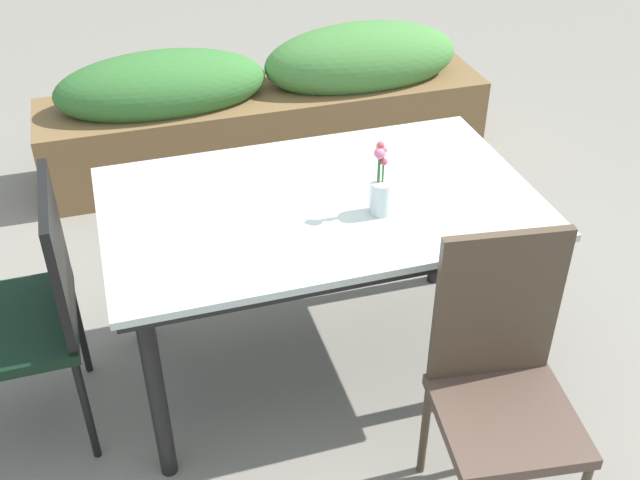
# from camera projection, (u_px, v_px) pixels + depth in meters

# --- Properties ---
(ground_plane) EXTENTS (12.00, 12.00, 0.00)m
(ground_plane) POSITION_uv_depth(u_px,v_px,m) (324.00, 372.00, 3.09)
(ground_plane) COLOR gray
(dining_table) EXTENTS (1.51, 0.91, 0.78)m
(dining_table) POSITION_uv_depth(u_px,v_px,m) (320.00, 217.00, 2.73)
(dining_table) COLOR silver
(dining_table) RESTS_ON ground
(chair_end_left) EXTENTS (0.49, 0.49, 0.96)m
(chair_end_left) POSITION_uv_depth(u_px,v_px,m) (24.00, 306.00, 2.57)
(chair_end_left) COLOR black
(chair_end_left) RESTS_ON ground
(chair_near_right) EXTENTS (0.46, 0.46, 0.98)m
(chair_near_right) POSITION_uv_depth(u_px,v_px,m) (502.00, 375.00, 2.33)
(chair_near_right) COLOR brown
(chair_near_right) RESTS_ON ground
(flower_vase) EXTENTS (0.08, 0.08, 0.27)m
(flower_vase) POSITION_uv_depth(u_px,v_px,m) (381.00, 191.00, 2.57)
(flower_vase) COLOR silver
(flower_vase) RESTS_ON dining_table
(planter_box) EXTENTS (2.47, 0.54, 0.76)m
(planter_box) POSITION_uv_depth(u_px,v_px,m) (268.00, 105.00, 4.29)
(planter_box) COLOR brown
(planter_box) RESTS_ON ground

